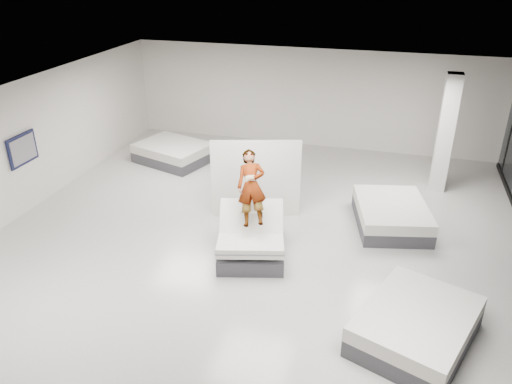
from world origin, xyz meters
TOP-DOWN VIEW (x-y plane):
  - room at (0.00, 0.00)m, footprint 14.00×14.04m
  - hero_bed at (0.01, -0.05)m, footprint 1.79×2.11m
  - person at (-0.08, 0.27)m, footprint 0.98×1.64m
  - remote at (0.23, -0.01)m, footprint 0.08×0.15m
  - divider_panel at (-0.38, 1.69)m, footprint 2.10×0.71m
  - flat_bed_right_far at (2.86, 2.06)m, footprint 2.00×2.40m
  - flat_bed_right_near at (3.41, -1.85)m, footprint 2.29×2.61m
  - flat_bed_left_far at (-3.82, 4.35)m, footprint 2.48×2.14m
  - column at (4.00, 4.50)m, footprint 0.40×0.40m
  - wall_poster at (-5.93, 0.50)m, footprint 0.06×0.95m

SIDE VIEW (x-z plane):
  - flat_bed_right_far at x=2.86m, z-range 0.00..0.58m
  - flat_bed_left_far at x=-3.82m, z-range 0.00..0.58m
  - flat_bed_right_near at x=3.41m, z-range 0.00..0.60m
  - hero_bed at x=0.01m, z-range -0.23..0.92m
  - remote at x=0.23m, z-range 0.94..1.02m
  - divider_panel at x=-0.38m, z-range 0.00..1.96m
  - person at x=-0.08m, z-range 0.48..1.89m
  - room at x=0.00m, z-range 0.00..3.20m
  - column at x=4.00m, z-range 0.00..3.20m
  - wall_poster at x=-5.93m, z-range 1.23..1.98m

